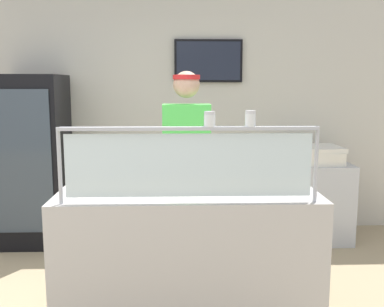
% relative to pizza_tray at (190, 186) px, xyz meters
% --- Properties ---
extents(ground_plane, '(12.00, 12.00, 0.00)m').
position_rel_pizza_tray_xyz_m(ground_plane, '(-0.02, 0.56, -0.97)').
color(ground_plane, tan).
rests_on(ground_plane, ground).
extents(shop_rear_unit, '(6.13, 0.13, 2.70)m').
position_rel_pizza_tray_xyz_m(shop_rear_unit, '(-0.02, 2.07, 0.39)').
color(shop_rear_unit, beige).
rests_on(shop_rear_unit, ground).
extents(serving_counter, '(1.73, 0.73, 0.95)m').
position_rel_pizza_tray_xyz_m(serving_counter, '(-0.02, -0.08, -0.49)').
color(serving_counter, '#BCB7B2').
rests_on(serving_counter, ground).
extents(sneeze_guard, '(1.55, 0.06, 0.46)m').
position_rel_pizza_tray_xyz_m(sneeze_guard, '(-0.02, -0.38, 0.27)').
color(sneeze_guard, '#B2B5BC').
rests_on(sneeze_guard, serving_counter).
extents(pizza_tray, '(0.43, 0.43, 0.04)m').
position_rel_pizza_tray_xyz_m(pizza_tray, '(0.00, 0.00, 0.00)').
color(pizza_tray, '#9EA0A8').
rests_on(pizza_tray, serving_counter).
extents(pizza_server, '(0.12, 0.29, 0.01)m').
position_rel_pizza_tray_xyz_m(pizza_server, '(-0.03, -0.02, 0.02)').
color(pizza_server, '#ADAFB7').
rests_on(pizza_server, pizza_tray).
extents(parmesan_shaker, '(0.07, 0.07, 0.09)m').
position_rel_pizza_tray_xyz_m(parmesan_shaker, '(0.10, -0.38, 0.48)').
color(parmesan_shaker, white).
rests_on(parmesan_shaker, sneeze_guard).
extents(pepper_flake_shaker, '(0.06, 0.06, 0.09)m').
position_rel_pizza_tray_xyz_m(pepper_flake_shaker, '(0.34, -0.38, 0.48)').
color(pepper_flake_shaker, white).
rests_on(pepper_flake_shaker, sneeze_guard).
extents(worker_figure, '(0.41, 0.50, 1.76)m').
position_rel_pizza_tray_xyz_m(worker_figure, '(-0.01, 0.55, 0.04)').
color(worker_figure, '#23232D').
rests_on(worker_figure, ground).
extents(drink_fridge, '(0.67, 0.67, 1.75)m').
position_rel_pizza_tray_xyz_m(drink_fridge, '(-1.59, 1.63, -0.09)').
color(drink_fridge, black).
rests_on(drink_fridge, ground).
extents(prep_shelf, '(0.70, 0.55, 0.84)m').
position_rel_pizza_tray_xyz_m(prep_shelf, '(1.38, 1.58, -0.55)').
color(prep_shelf, '#B7BABF').
rests_on(prep_shelf, ground).
extents(pizza_box_stack, '(0.50, 0.50, 0.18)m').
position_rel_pizza_tray_xyz_m(pizza_box_stack, '(1.37, 1.58, -0.04)').
color(pizza_box_stack, silver).
rests_on(pizza_box_stack, prep_shelf).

